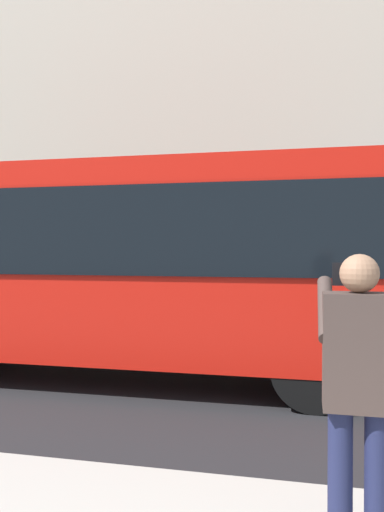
{
  "coord_description": "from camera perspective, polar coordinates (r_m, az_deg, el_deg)",
  "views": [
    {
      "loc": [
        -0.6,
        7.35,
        1.88
      ],
      "look_at": [
        1.04,
        0.18,
        1.77
      ],
      "focal_mm": 36.01,
      "sensor_mm": 36.0,
      "label": 1
    }
  ],
  "objects": [
    {
      "name": "pedestrian_photographer",
      "position": [
        3.13,
        18.12,
        -12.86
      ],
      "size": [
        0.53,
        0.52,
        1.7
      ],
      "color": "#1E2347",
      "rests_on": "sidewalk_curb"
    },
    {
      "name": "ground_plane",
      "position": [
        7.61,
        8.21,
        -13.46
      ],
      "size": [
        60.0,
        60.0,
        0.0
      ],
      "primitive_type": "plane",
      "color": "#232326"
    },
    {
      "name": "red_bus",
      "position": [
        7.71,
        -9.66,
        -0.62
      ],
      "size": [
        9.05,
        2.54,
        3.08
      ],
      "color": "red",
      "rests_on": "ground_plane"
    },
    {
      "name": "building_facade_far",
      "position": [
        14.74,
        10.58,
        17.02
      ],
      "size": [
        28.0,
        1.55,
        12.0
      ],
      "color": "beige",
      "rests_on": "ground_plane"
    }
  ]
}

